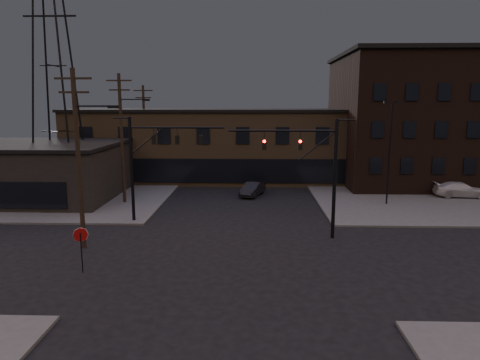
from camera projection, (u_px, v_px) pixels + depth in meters
The scene contains 18 objects.
ground at pixel (233, 261), 24.67m from camera, with size 140.00×140.00×0.00m, color black.
sidewalk_ne at pixel (448, 188), 45.63m from camera, with size 30.00×30.00×0.15m, color #474744.
sidewalk_nw at pixel (43, 185), 46.96m from camera, with size 30.00×30.00×0.15m, color #474744.
building_row at pixel (244, 145), 51.51m from camera, with size 40.00×12.00×8.00m, color brown.
building_right at pixel (438, 121), 48.34m from camera, with size 22.00×16.00×14.00m, color black.
building_left at pixel (31, 172), 40.57m from camera, with size 16.00×12.00×5.00m, color black.
traffic_signal_near at pixel (318, 165), 28.06m from camera, with size 7.12×0.24×8.00m.
traffic_signal_far at pixel (148, 157), 31.85m from camera, with size 7.12×0.24×8.00m.
stop_sign at pixel (81, 240), 22.63m from camera, with size 0.72×0.33×2.48m.
utility_pole_near at pixel (79, 155), 25.88m from camera, with size 3.70×0.28×11.00m.
utility_pole_mid at pixel (122, 136), 37.67m from camera, with size 3.70×0.28×11.50m.
utility_pole_far at pixel (145, 131), 49.57m from camera, with size 2.20×0.28×11.00m.
transmission_tower at pixel (53, 66), 40.71m from camera, with size 7.00×7.00×25.00m, color black, non-canonical shape.
lot_light_a at pixel (390, 144), 37.07m from camera, with size 1.50×0.28×9.14m.
lot_light_b at pixel (436, 139), 41.81m from camera, with size 1.50×0.28×9.14m.
parked_car_lot_a at pixel (423, 184), 43.01m from camera, with size 1.90×4.71×1.61m, color black.
parked_car_lot_b at pixel (461, 190), 40.70m from camera, with size 1.97×4.85×1.41m, color silver.
car_crossing at pixel (253, 189), 41.94m from camera, with size 1.42×4.06×1.34m, color black.
Camera 1 is at (1.11, -23.43, 8.95)m, focal length 32.00 mm.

